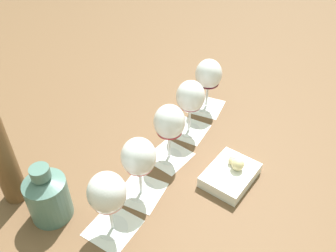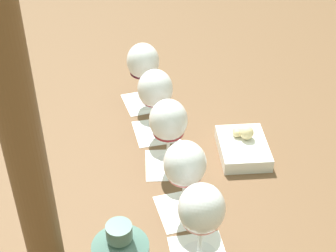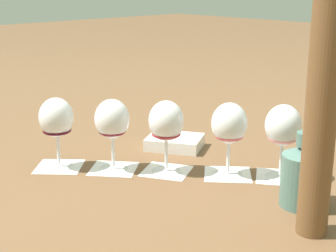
{
  "view_description": "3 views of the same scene",
  "coord_description": "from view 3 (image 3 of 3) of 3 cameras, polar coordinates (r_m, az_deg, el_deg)",
  "views": [
    {
      "loc": [
        -0.65,
        0.27,
        0.7
      ],
      "look_at": [
        -0.0,
        -0.0,
        0.11
      ],
      "focal_mm": 38.0,
      "sensor_mm": 36.0,
      "label": 1
    },
    {
      "loc": [
        -0.38,
        0.79,
        0.76
      ],
      "look_at": [
        -0.0,
        -0.0,
        0.11
      ],
      "focal_mm": 55.0,
      "sensor_mm": 36.0,
      "label": 2
    },
    {
      "loc": [
        0.79,
        0.82,
        0.44
      ],
      "look_at": [
        -0.0,
        -0.0,
        0.11
      ],
      "focal_mm": 55.0,
      "sensor_mm": 36.0,
      "label": 3
    }
  ],
  "objects": [
    {
      "name": "ground_plane",
      "position": [
        1.22,
        0.05,
        -5.14
      ],
      "size": [
        8.0,
        8.0,
        0.0
      ],
      "primitive_type": "plane",
      "color": "brown"
    },
    {
      "name": "tasting_card_0",
      "position": [
        1.22,
        12.3,
        -5.53
      ],
      "size": [
        0.15,
        0.15,
        0.0
      ],
      "color": "white",
      "rests_on": "ground_plane"
    },
    {
      "name": "tasting_card_1",
      "position": [
        1.22,
        6.63,
        -5.32
      ],
      "size": [
        0.15,
        0.15,
        0.0
      ],
      "color": "white",
      "rests_on": "ground_plane"
    },
    {
      "name": "tasting_card_2",
      "position": [
        1.23,
        -0.11,
        -4.97
      ],
      "size": [
        0.14,
        0.14,
        0.0
      ],
      "color": "white",
      "rests_on": "ground_plane"
    },
    {
      "name": "tasting_card_3",
      "position": [
        1.25,
        -6.05,
        -4.72
      ],
      "size": [
        0.15,
        0.15,
        0.0
      ],
      "color": "white",
      "rests_on": "ground_plane"
    },
    {
      "name": "tasting_card_4",
      "position": [
        1.28,
        -11.95,
        -4.41
      ],
      "size": [
        0.15,
        0.15,
        0.0
      ],
      "color": "white",
      "rests_on": "ground_plane"
    },
    {
      "name": "wine_glass_0",
      "position": [
        1.18,
        12.63,
        -0.32
      ],
      "size": [
        0.08,
        0.08,
        0.17
      ],
      "color": "white",
      "rests_on": "tasting_card_0"
    },
    {
      "name": "wine_glass_1",
      "position": [
        1.18,
        6.81,
        -0.08
      ],
      "size": [
        0.08,
        0.08,
        0.17
      ],
      "color": "white",
      "rests_on": "tasting_card_1"
    },
    {
      "name": "wine_glass_2",
      "position": [
        1.19,
        -0.11,
        0.24
      ],
      "size": [
        0.08,
        0.08,
        0.17
      ],
      "color": "white",
      "rests_on": "tasting_card_2"
    },
    {
      "name": "wine_glass_3",
      "position": [
        1.21,
        -6.21,
        0.38
      ],
      "size": [
        0.08,
        0.08,
        0.17
      ],
      "color": "white",
      "rests_on": "tasting_card_3"
    },
    {
      "name": "wine_glass_4",
      "position": [
        1.25,
        -12.26,
        0.58
      ],
      "size": [
        0.08,
        0.08,
        0.17
      ],
      "color": "white",
      "rests_on": "tasting_card_4"
    },
    {
      "name": "ceramic_vase",
      "position": [
        1.06,
        14.92,
        -5.2
      ],
      "size": [
        0.1,
        0.1,
        0.15
      ],
      "color": "#4C7066",
      "rests_on": "ground_plane"
    },
    {
      "name": "snack_dish",
      "position": [
        1.39,
        0.69,
        -1.69
      ],
      "size": [
        0.17,
        0.18,
        0.06
      ],
      "color": "white",
      "rests_on": "ground_plane"
    },
    {
      "name": "umbrella_pole",
      "position": [
        0.89,
        17.28,
        9.54
      ],
      "size": [
        0.06,
        0.06,
        0.71
      ],
      "color": "brown",
      "rests_on": "ground_plane"
    }
  ]
}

